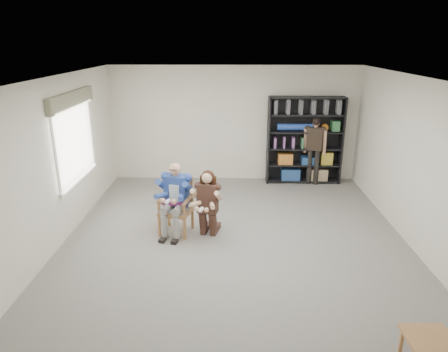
# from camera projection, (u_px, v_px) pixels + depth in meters

# --- Properties ---
(room_shell) EXTENTS (6.00, 7.00, 2.80)m
(room_shell) POSITION_uv_depth(u_px,v_px,m) (236.00, 168.00, 6.44)
(room_shell) COLOR silver
(room_shell) RESTS_ON ground
(floor) EXTENTS (6.00, 7.00, 0.01)m
(floor) POSITION_uv_depth(u_px,v_px,m) (235.00, 245.00, 6.89)
(floor) COLOR slate
(floor) RESTS_ON ground
(window_left) EXTENTS (0.16, 2.00, 1.75)m
(window_left) POSITION_uv_depth(u_px,v_px,m) (76.00, 138.00, 7.36)
(window_left) COLOR white
(window_left) RESTS_ON room_shell
(armchair) EXTENTS (0.71, 0.69, 1.02)m
(armchair) POSITION_uv_depth(u_px,v_px,m) (176.00, 207.00, 7.18)
(armchair) COLOR #A07243
(armchair) RESTS_ON floor
(seated_man) EXTENTS (0.74, 0.90, 1.33)m
(seated_man) POSITION_uv_depth(u_px,v_px,m) (175.00, 199.00, 7.13)
(seated_man) COLOR navy
(seated_man) RESTS_ON floor
(kneeling_woman) EXTENTS (0.68, 0.91, 1.21)m
(kneeling_woman) POSITION_uv_depth(u_px,v_px,m) (207.00, 204.00, 7.02)
(kneeling_woman) COLOR #39211B
(kneeling_woman) RESTS_ON floor
(bookshelf) EXTENTS (1.80, 0.38, 2.10)m
(bookshelf) POSITION_uv_depth(u_px,v_px,m) (305.00, 141.00, 9.62)
(bookshelf) COLOR black
(bookshelf) RESTS_ON floor
(standing_man) EXTENTS (0.57, 0.44, 1.65)m
(standing_man) POSITION_uv_depth(u_px,v_px,m) (314.00, 151.00, 9.56)
(standing_man) COLOR black
(standing_man) RESTS_ON floor
(side_table) EXTENTS (0.51, 0.51, 0.35)m
(side_table) POSITION_uv_depth(u_px,v_px,m) (428.00, 352.00, 4.28)
(side_table) COLOR #A07243
(side_table) RESTS_ON floor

